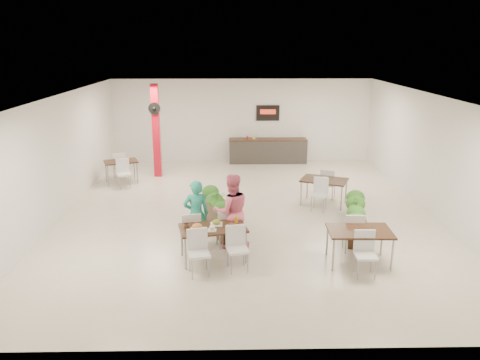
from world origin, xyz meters
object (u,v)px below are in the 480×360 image
red_column (156,130)px  diner_man (196,214)px  planter_left (219,212)px  planter_right (355,216)px  main_table (213,232)px  service_counter (268,150)px  diner_woman (232,211)px  side_table_a (121,165)px  side_table_b (324,183)px  side_table_c (359,235)px

red_column → diner_man: size_ratio=2.00×
planter_left → planter_right: size_ratio=1.07×
main_table → planter_left: size_ratio=0.94×
service_counter → diner_woman: bearing=-100.2°
diner_man → planter_right: 3.85m
side_table_a → main_table: bearing=-81.5°
planter_right → side_table_b: (-0.32, 2.29, 0.14)m
red_column → service_counter: 4.56m
planter_right → diner_man: bearing=-170.5°
service_counter → diner_man: bearing=-105.8°
side_table_a → planter_left: bearing=-72.6°
main_table → planter_left: 1.58m
main_table → diner_woman: diner_woman is taller
service_counter → diner_man: 8.20m
main_table → diner_woman: 0.81m
red_column → main_table: size_ratio=1.73×
main_table → planter_left: planter_left is taller
service_counter → planter_left: (-1.74, -6.97, 0.03)m
planter_right → side_table_b: 2.32m
planter_right → planter_left: bearing=175.1°
side_table_a → red_column: bearing=15.3°
diner_woman → side_table_c: bearing=149.5°
diner_woman → planter_left: diner_woman is taller
red_column → planter_right: 7.83m
diner_man → planter_right: size_ratio=0.87×
planter_left → planter_right: 3.32m
red_column → side_table_c: bearing=-52.7°
planter_right → side_table_a: size_ratio=1.10×
planter_right → side_table_c: 1.54m
planter_right → side_table_b: planter_right is taller
side_table_b → service_counter: bearing=127.4°
main_table → diner_man: (-0.39, 0.66, 0.16)m
red_column → side_table_c: (5.25, -6.89, -1.01)m
service_counter → main_table: service_counter is taller
main_table → side_table_b: size_ratio=1.12×
diner_woman → planter_right: (2.99, 0.63, -0.38)m
side_table_a → service_counter: bearing=7.0°
side_table_b → side_table_c: size_ratio=1.01×
diner_woman → planter_left: size_ratio=0.88×
service_counter → main_table: size_ratio=1.63×
red_column → planter_right: (5.56, -5.39, -1.15)m
service_counter → diner_woman: 8.02m
diner_woman → main_table: bearing=45.6°
main_table → side_table_a: bearing=119.0°
main_table → red_column: bearing=108.0°
main_table → side_table_c: bearing=-3.9°
red_column → service_counter: red_column is taller
diner_woman → side_table_c: (2.68, -0.87, -0.23)m
side_table_b → side_table_c: bearing=-66.5°
planter_left → side_table_b: 3.60m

